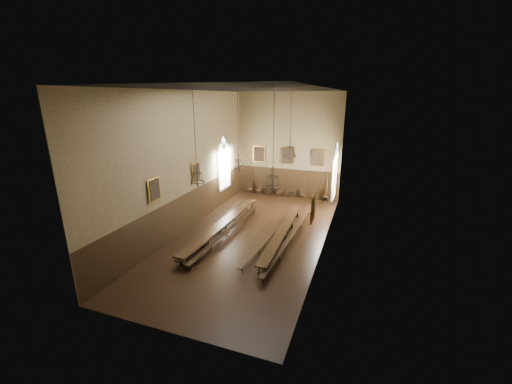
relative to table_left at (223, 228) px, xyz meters
The scene contains 34 objects.
floor 1.97m from the table_left, ahead, with size 9.00×18.00×0.02m, color black.
ceiling 8.83m from the table_left, ahead, with size 9.00×18.00×0.02m, color black.
wall_back 10.19m from the table_left, 78.09° to the left, with size 9.00×0.02×9.00m, color #7C6B4C.
wall_front 9.98m from the table_left, 77.78° to the right, with size 9.00×0.02×9.00m, color #7C6B4C.
wall_left 4.86m from the table_left, behind, with size 0.02×18.00×9.00m, color #7C6B4C.
wall_right 7.64m from the table_left, ahead, with size 0.02×18.00×9.00m, color #7C6B4C.
wainscot_panelling 2.11m from the table_left, ahead, with size 9.00×18.00×2.50m, color black, non-canonical shape.
table_left is the anchor object (origin of this frame).
table_right 3.93m from the table_left, ahead, with size 0.93×9.07×0.71m.
bench_left_outer 0.72m from the table_left, 151.72° to the left, with size 0.95×10.43×0.47m.
bench_left_inner 0.52m from the table_left, 15.22° to the right, with size 0.56×9.81×0.44m.
bench_right_inner 3.32m from the table_left, ahead, with size 0.94×9.49×0.43m.
bench_right_outer 4.49m from the table_left, ahead, with size 0.69×10.56×0.47m.
chair_0 8.83m from the table_left, 99.72° to the left, with size 0.50×0.50×1.01m.
chair_1 8.73m from the table_left, 93.96° to the left, with size 0.51×0.51×0.98m.
chair_2 8.64m from the table_left, 87.96° to the left, with size 0.42×0.42×0.87m.
chair_3 8.76m from the table_left, 80.67° to the left, with size 0.50×0.50×0.97m.
chair_4 9.09m from the table_left, 73.88° to the left, with size 0.59×0.59×1.04m.
chair_5 9.28m from the table_left, 68.07° to the left, with size 0.49×0.49×0.97m.
chair_6 9.70m from the table_left, 62.41° to the left, with size 0.51×0.51×0.97m.
chair_7 10.20m from the table_left, 57.97° to the left, with size 0.50×0.50×1.04m.
chandelier_back_left 4.87m from the table_left, 92.33° to the left, with size 0.79×0.79×5.35m.
chandelier_back_right 6.64m from the table_left, 38.74° to the left, with size 0.86×0.86×4.26m.
chandelier_front_left 5.03m from the table_left, 91.16° to the right, with size 0.77×0.77×4.93m.
chandelier_front_right 6.13m from the table_left, 29.07° to the right, with size 0.88×0.88×5.01m.
portrait_back_0 9.61m from the table_left, 94.29° to the left, with size 1.10×0.12×1.40m.
portrait_back_1 9.78m from the table_left, 77.92° to the left, with size 1.10×0.12×1.40m.
portrait_back_2 10.60m from the table_left, 63.30° to the left, with size 1.10×0.12×1.40m.
portrait_left_0 4.27m from the table_left, 155.51° to the left, with size 0.12×1.00×1.30m.
portrait_left_1 5.33m from the table_left, 125.98° to the right, with size 0.12×1.00×1.30m.
portrait_right_0 7.21m from the table_left, 10.06° to the left, with size 0.12×1.00×1.30m.
portrait_right_1 7.88m from the table_left, 28.21° to the right, with size 0.12×1.00×1.30m.
window_right 9.00m from the table_left, 41.48° to the left, with size 0.20×2.20×4.60m, color white, non-canonical shape.
window_left 6.85m from the table_left, 114.03° to the left, with size 0.20×2.20×4.60m, color white, non-canonical shape.
Camera 1 is at (6.50, -17.16, 8.64)m, focal length 22.00 mm.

